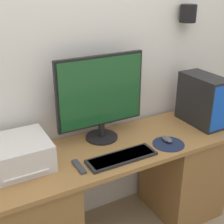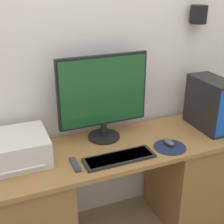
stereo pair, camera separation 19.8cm
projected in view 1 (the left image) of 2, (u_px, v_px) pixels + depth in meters
name	position (u px, v px, depth m)	size (l,w,h in m)	color
wall_back	(94.00, 49.00, 2.14)	(6.40, 0.17, 2.70)	silver
desk	(117.00, 190.00, 2.25)	(1.72, 0.57, 0.76)	olive
monitor	(101.00, 95.00, 2.08)	(0.63, 0.23, 0.59)	black
keyboard	(122.00, 157.00, 1.96)	(0.45, 0.15, 0.02)	black
mousepad	(168.00, 144.00, 2.13)	(0.22, 0.22, 0.00)	#19233D
mouse	(167.00, 139.00, 2.15)	(0.05, 0.09, 0.03)	#4C4C51
computer_tower	(203.00, 100.00, 2.36)	(0.19, 0.38, 0.38)	black
printer	(18.00, 154.00, 1.86)	(0.36, 0.36, 0.17)	beige
remote_control	(79.00, 167.00, 1.87)	(0.04, 0.16, 0.02)	#38383D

